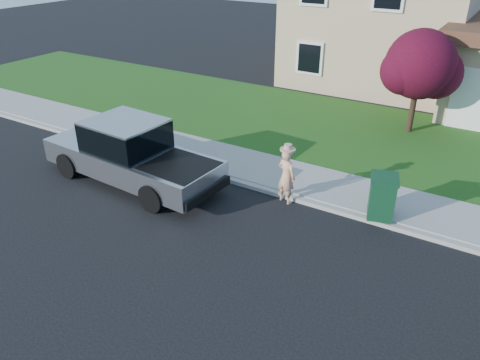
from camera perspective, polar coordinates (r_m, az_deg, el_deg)
name	(u,v)px	position (r m, az deg, el deg)	size (l,w,h in m)	color
ground	(184,232)	(11.89, -6.83, -6.35)	(80.00, 80.00, 0.00)	black
curb	(273,192)	(13.48, 4.07, -1.49)	(40.00, 0.20, 0.12)	gray
sidewalk	(290,177)	(14.35, 6.12, 0.40)	(40.00, 2.00, 0.15)	gray
lawn	(342,131)	(18.19, 12.35, 5.90)	(40.00, 7.00, 0.10)	#173C11
house	(414,17)	(24.75, 20.49, 18.10)	(14.00, 11.30, 6.85)	tan
pickup_truck	(131,154)	(14.17, -13.19, 3.09)	(5.91, 2.41, 1.91)	black
woman	(286,175)	(12.78, 5.69, 0.59)	(0.66, 0.53, 1.74)	#E7A77E
ornamental_tree	(421,68)	(18.02, 21.20, 12.63)	(2.71, 2.45, 3.72)	black
trash_bin	(382,196)	(12.45, 16.94, -1.91)	(0.88, 0.95, 1.12)	#0F381F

